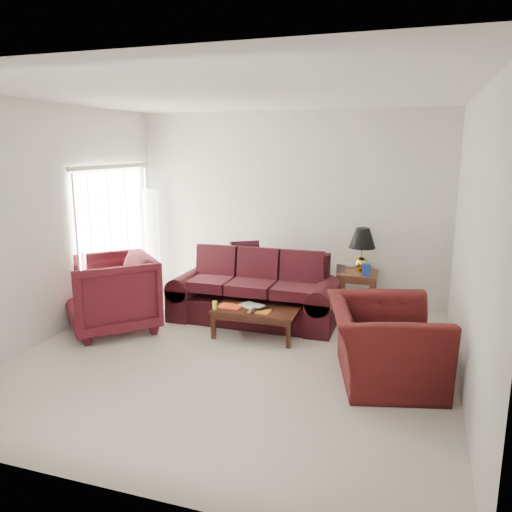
{
  "coord_description": "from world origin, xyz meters",
  "views": [
    {
      "loc": [
        1.98,
        -5.2,
        2.43
      ],
      "look_at": [
        0.0,
        0.85,
        1.05
      ],
      "focal_mm": 35.0,
      "sensor_mm": 36.0,
      "label": 1
    }
  ],
  "objects_px": {
    "sofa": "(254,288)",
    "armchair_left": "(111,293)",
    "armchair_right": "(384,343)",
    "floor_lamp": "(152,240)",
    "end_table": "(357,292)",
    "coffee_table": "(256,323)"
  },
  "relations": [
    {
      "from": "end_table",
      "to": "armchair_left",
      "type": "distance_m",
      "value": 3.57
    },
    {
      "from": "end_table",
      "to": "armchair_left",
      "type": "bearing_deg",
      "value": -149.27
    },
    {
      "from": "floor_lamp",
      "to": "armchair_right",
      "type": "height_order",
      "value": "floor_lamp"
    },
    {
      "from": "armchair_left",
      "to": "armchair_right",
      "type": "xyz_separation_m",
      "value": [
        3.61,
        -0.4,
        -0.1
      ]
    },
    {
      "from": "sofa",
      "to": "armchair_left",
      "type": "distance_m",
      "value": 1.96
    },
    {
      "from": "armchair_left",
      "to": "coffee_table",
      "type": "bearing_deg",
      "value": 55.46
    },
    {
      "from": "sofa",
      "to": "armchair_right",
      "type": "xyz_separation_m",
      "value": [
        1.9,
        -1.35,
        -0.06
      ]
    },
    {
      "from": "floor_lamp",
      "to": "armchair_left",
      "type": "xyz_separation_m",
      "value": [
        0.42,
        -1.87,
        -0.38
      ]
    },
    {
      "from": "sofa",
      "to": "coffee_table",
      "type": "bearing_deg",
      "value": -65.94
    },
    {
      "from": "armchair_right",
      "to": "armchair_left",
      "type": "bearing_deg",
      "value": 69.24
    },
    {
      "from": "floor_lamp",
      "to": "sofa",
      "type": "bearing_deg",
      "value": -23.42
    },
    {
      "from": "floor_lamp",
      "to": "armchair_left",
      "type": "bearing_deg",
      "value": -77.36
    },
    {
      "from": "coffee_table",
      "to": "armchair_left",
      "type": "bearing_deg",
      "value": -161.71
    },
    {
      "from": "end_table",
      "to": "coffee_table",
      "type": "relative_size",
      "value": 0.56
    },
    {
      "from": "armchair_right",
      "to": "coffee_table",
      "type": "height_order",
      "value": "armchair_right"
    },
    {
      "from": "sofa",
      "to": "floor_lamp",
      "type": "relative_size",
      "value": 1.32
    },
    {
      "from": "sofa",
      "to": "end_table",
      "type": "bearing_deg",
      "value": 36.16
    },
    {
      "from": "coffee_table",
      "to": "floor_lamp",
      "type": "bearing_deg",
      "value": 155.19
    },
    {
      "from": "armchair_right",
      "to": "sofa",
      "type": "bearing_deg",
      "value": 40.16
    },
    {
      "from": "armchair_right",
      "to": "coffee_table",
      "type": "xyz_separation_m",
      "value": [
        -1.67,
        0.75,
        -0.23
      ]
    },
    {
      "from": "sofa",
      "to": "armchair_right",
      "type": "bearing_deg",
      "value": -32.04
    },
    {
      "from": "sofa",
      "to": "armchair_left",
      "type": "bearing_deg",
      "value": -147.6
    }
  ]
}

